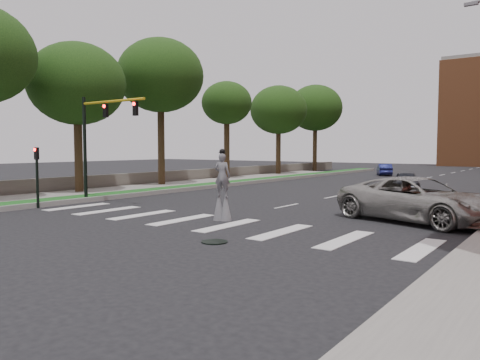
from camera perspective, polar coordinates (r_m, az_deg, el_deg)
ground_plane at (r=19.44m, az=-6.30°, el=-5.56°), size 160.00×160.00×0.00m
grass_median at (r=42.11m, az=0.43°, el=-0.22°), size 2.00×60.00×0.25m
median_curb at (r=41.51m, az=1.61°, el=-0.26°), size 0.20×60.00×0.28m
sidewalk_left at (r=36.68m, az=-12.58°, el=-1.00°), size 4.00×60.00×0.18m
stone_wall at (r=47.02m, az=-3.62°, el=0.73°), size 0.50×56.00×1.10m
manhole at (r=16.02m, az=-3.14°, el=-7.53°), size 0.90×0.90×0.04m
traffic_signal at (r=28.48m, az=-16.99°, el=5.69°), size 5.30×0.23×6.20m
secondary_signal at (r=26.97m, az=-23.51°, el=0.96°), size 0.25×0.21×3.23m
stilt_performer at (r=20.59m, az=-2.17°, el=-1.32°), size 0.82×0.66×3.16m
suv_crossing at (r=21.59m, az=20.92°, el=-2.26°), size 7.62×5.16×1.94m
car_near at (r=36.79m, az=19.60°, el=-0.12°), size 3.08×4.60×1.46m
car_mid at (r=56.39m, az=17.20°, el=1.23°), size 2.98×4.30×1.34m
tree_1 at (r=34.36m, az=-19.27°, el=10.96°), size 6.59×6.59×10.35m
tree_2 at (r=39.66m, az=-9.68°, el=12.41°), size 7.08×7.08×12.11m
tree_3 at (r=46.78m, az=-1.64°, el=9.29°), size 4.98×4.98×9.73m
tree_4 at (r=54.79m, az=4.72°, el=8.48°), size 6.57×6.57×10.35m
tree_5 at (r=64.29m, az=9.16°, el=8.64°), size 7.25×7.25×11.60m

